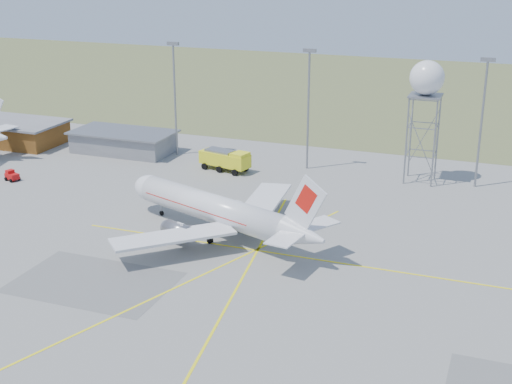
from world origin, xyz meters
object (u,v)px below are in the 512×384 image
at_px(radar_tower, 424,115).
at_px(baggage_tug, 12,177).
at_px(airliner_main, 217,210).
at_px(fire_truck, 226,161).

relative_size(radar_tower, baggage_tug, 7.68).
bearing_deg(baggage_tug, airliner_main, 5.36).
bearing_deg(airliner_main, baggage_tug, 7.52).
bearing_deg(radar_tower, airliner_main, -123.60).
bearing_deg(baggage_tug, fire_truck, 48.10).
xyz_separation_m(radar_tower, baggage_tug, (-62.49, -23.23, -10.39)).
bearing_deg(radar_tower, baggage_tug, -159.61).
distance_m(fire_truck, baggage_tug, 35.32).
bearing_deg(fire_truck, airliner_main, -55.90).
height_order(radar_tower, fire_truck, radar_tower).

